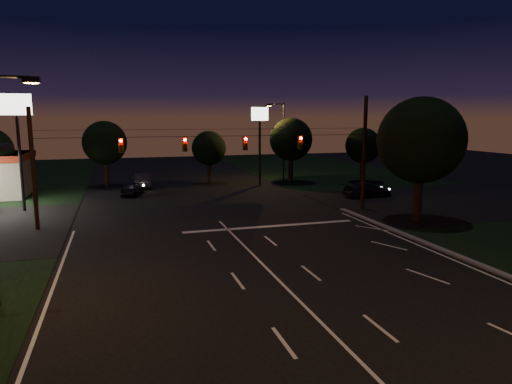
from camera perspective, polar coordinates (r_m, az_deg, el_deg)
name	(u,v)px	position (r m, az deg, el deg)	size (l,w,h in m)	color
ground	(291,292)	(19.79, 4.36, -12.39)	(140.00, 140.00, 0.00)	black
cross_street_right	(437,202)	(43.19, 21.68, -1.12)	(20.00, 16.00, 0.02)	black
center_line	(363,365)	(14.91, 13.28, -20.28)	(0.14, 40.00, 0.01)	silver
stop_bar	(271,226)	(31.10, 1.84, -4.30)	(12.00, 0.50, 0.01)	silver
utility_pole_right	(362,209)	(37.90, 13.11, -2.08)	(0.30, 0.30, 9.00)	black
utility_pole_left	(38,230)	(33.36, -25.60, -4.30)	(0.28, 0.28, 8.00)	black
signal_span	(216,143)	(32.83, -5.06, 6.10)	(24.00, 0.40, 1.56)	black
pole_sign_left_near	(17,122)	(39.79, -27.69, 7.76)	(2.20, 0.30, 9.10)	black
pole_sign_right	(260,128)	(49.38, 0.47, 8.04)	(1.80, 0.30, 8.40)	black
street_light_right_far	(282,136)	(52.35, 3.22, 7.00)	(2.20, 0.35, 9.00)	black
tree_right_near	(420,141)	(34.03, 19.79, 5.99)	(6.00, 6.00, 8.76)	black
tree_far_b	(105,143)	(51.33, -18.36, 5.80)	(4.60, 4.60, 6.98)	black
tree_far_c	(209,149)	(51.28, -5.92, 5.42)	(3.80, 3.80, 5.86)	black
tree_far_d	(291,140)	(51.83, 4.37, 6.51)	(4.80, 4.80, 7.30)	black
tree_far_e	(363,146)	(53.51, 13.20, 5.61)	(4.00, 4.00, 6.18)	black
car_oncoming_a	(132,189)	(44.77, -15.24, 0.41)	(1.56, 3.89, 1.32)	black
car_oncoming_b	(143,180)	(49.64, -13.98, 1.45)	(1.65, 4.73, 1.56)	black
car_cross	(367,190)	(43.60, 13.76, 0.28)	(1.93, 4.74, 1.38)	black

